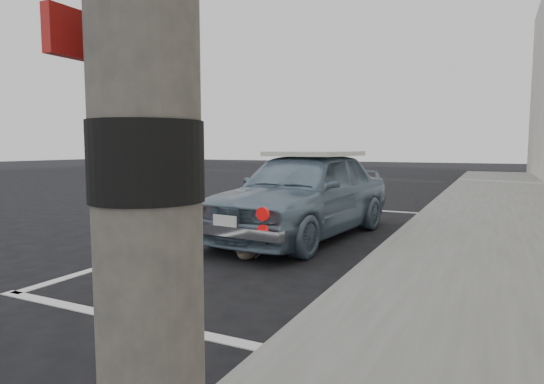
# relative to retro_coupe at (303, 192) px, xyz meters

# --- Properties ---
(ground) EXTENTS (80.00, 80.00, 0.00)m
(ground) POSITION_rel_retro_coupe_xyz_m (-0.45, -3.23, -0.67)
(ground) COLOR black
(ground) RESTS_ON ground
(sidewalk) EXTENTS (2.80, 40.00, 0.15)m
(sidewalk) POSITION_rel_retro_coupe_xyz_m (2.75, -1.23, -0.59)
(sidewalk) COLOR slate
(sidewalk) RESTS_ON ground
(pline_rear) EXTENTS (3.00, 0.12, 0.01)m
(pline_rear) POSITION_rel_retro_coupe_xyz_m (0.05, -3.73, -0.66)
(pline_rear) COLOR silver
(pline_rear) RESTS_ON ground
(pline_front) EXTENTS (3.00, 0.12, 0.01)m
(pline_front) POSITION_rel_retro_coupe_xyz_m (0.05, 3.27, -0.66)
(pline_front) COLOR silver
(pline_front) RESTS_ON ground
(pline_side) EXTENTS (0.12, 7.00, 0.01)m
(pline_side) POSITION_rel_retro_coupe_xyz_m (-1.35, -0.23, -0.66)
(pline_side) COLOR silver
(pline_side) RESTS_ON ground
(retro_coupe) EXTENTS (1.94, 4.02, 1.32)m
(retro_coupe) POSITION_rel_retro_coupe_xyz_m (0.00, 0.00, 0.00)
(retro_coupe) COLOR slate
(retro_coupe) RESTS_ON ground
(cat) EXTENTS (0.24, 0.41, 0.23)m
(cat) POSITION_rel_retro_coupe_xyz_m (-0.05, -1.67, -0.57)
(cat) COLOR #736857
(cat) RESTS_ON ground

